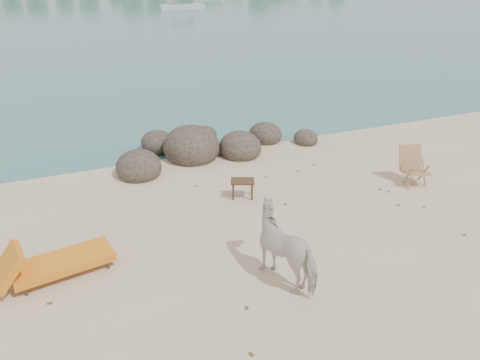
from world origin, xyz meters
The scene contains 6 objects.
boulders centered at (0.25, 5.92, 0.23)m, with size 6.40×3.01×1.25m.
cow centered at (-0.08, -0.31, 0.68)m, with size 0.74×1.62×1.37m, color silver.
side_table centered at (0.34, 2.93, 0.23)m, with size 0.57×0.37×0.46m, color #332014, non-canonical shape.
lounge_chair centered at (-3.94, 1.38, 0.34)m, with size 2.27×0.79×0.68m, color orange, non-canonical shape.
deck_chair centered at (4.77, 1.90, 0.49)m, with size 0.63×0.69×0.99m, color #A77A53, non-canonical shape.
dead_leaves centered at (1.06, 1.43, 0.01)m, with size 8.53×5.89×0.00m.
Camera 1 is at (-3.56, -6.56, 5.47)m, focal length 35.00 mm.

